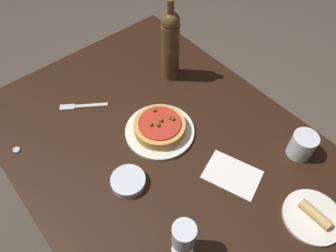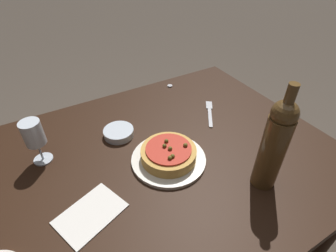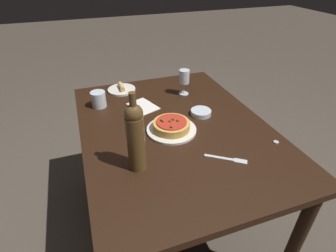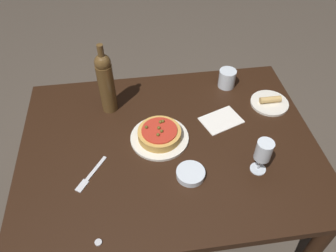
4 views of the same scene
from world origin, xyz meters
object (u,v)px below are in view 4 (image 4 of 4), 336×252
bottle_cap (98,242)px  pizza (159,133)px  water_cup (227,78)px  side_plate (270,102)px  dining_table (169,157)px  wine_bottle (106,82)px  fork (90,176)px  dinner_plate (160,138)px  side_bowl (191,174)px  wine_glass (264,152)px

bottle_cap → pizza: bearing=59.1°
water_cup → side_plate: 0.23m
dining_table → wine_bottle: 0.43m
dining_table → side_plate: bearing=19.2°
water_cup → fork: bearing=-145.1°
bottle_cap → water_cup: bearing=49.4°
water_cup → dining_table: bearing=-135.0°
dining_table → wine_bottle: bearing=133.7°
side_plate → bottle_cap: bearing=-144.3°
dinner_plate → water_cup: water_cup is taller
fork → side_bowl: bearing=117.0°
dinner_plate → wine_glass: bearing=-30.5°
side_bowl → wine_glass: bearing=-1.6°
wine_bottle → water_cup: wine_bottle is taller
dining_table → dinner_plate: 0.11m
dining_table → pizza: 0.14m
water_cup → fork: 0.81m
bottle_cap → side_bowl: bearing=32.2°
pizza → bottle_cap: size_ratio=7.58×
wine_bottle → water_cup: bearing=8.4°
pizza → dining_table: bearing=-39.5°
wine_bottle → side_bowl: wine_bottle is taller
wine_glass → wine_bottle: (-0.56, 0.43, 0.04)m
fork → bottle_cap: 0.27m
bottle_cap → side_plate: bearing=35.7°
dinner_plate → fork: dinner_plate is taller
wine_bottle → fork: 0.41m
side_plate → bottle_cap: (-0.79, -0.57, -0.01)m
dining_table → pizza: size_ratio=6.80×
side_plate → dining_table: bearing=-160.8°
dining_table → side_plate: side_plate is taller
water_cup → bottle_cap: (-0.63, -0.73, -0.04)m
dining_table → side_bowl: 0.21m
water_cup → bottle_cap: 0.96m
water_cup → wine_bottle: bearing=-171.6°
wine_bottle → water_cup: 0.59m
dining_table → fork: 0.36m
dinner_plate → bottle_cap: size_ratio=10.29×
wine_bottle → dining_table: bearing=-46.3°
side_plate → fork: bearing=-160.1°
wine_glass → water_cup: size_ratio=1.74×
fork → bottle_cap: bearing=41.6°
pizza → water_cup: (0.37, 0.31, 0.01)m
wine_glass → fork: (-0.65, 0.06, -0.11)m
wine_glass → bottle_cap: size_ratio=6.55×
dinner_plate → pizza: pizza is taller
water_cup → side_bowl: water_cup is taller
fork → dinner_plate: bearing=152.8°
side_plate → bottle_cap: size_ratio=7.33×
side_bowl → bottle_cap: (-0.35, -0.22, -0.01)m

